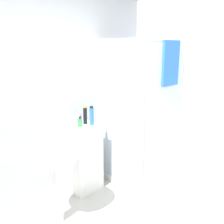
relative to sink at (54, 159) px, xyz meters
The scene contains 8 objects.
wall_back 0.76m from the sink, 71.98° to the left, with size 6.40×0.06×2.50m, color silver.
shower_enclosure 1.38m from the sink, ahead, with size 0.84×0.87×1.94m.
vanity_cabinet 0.76m from the sink, 27.20° to the left, with size 0.39×0.35×0.89m.
sink is the anchor object (origin of this frame).
soap_dispenser 0.67m from the sink, 27.88° to the left, with size 0.06×0.06×0.13m.
shampoo_bottle_tall_black 0.82m from the sink, 26.70° to the left, with size 0.05×0.05×0.23m.
shampoo_bottle_blue 0.80m from the sink, 18.98° to the left, with size 0.05×0.05×0.24m.
lotion_bottle_white 0.77m from the sink, 31.82° to the left, with size 0.06×0.06×0.16m.
Camera 1 is at (-1.49, -1.00, 1.84)m, focal length 42.00 mm.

